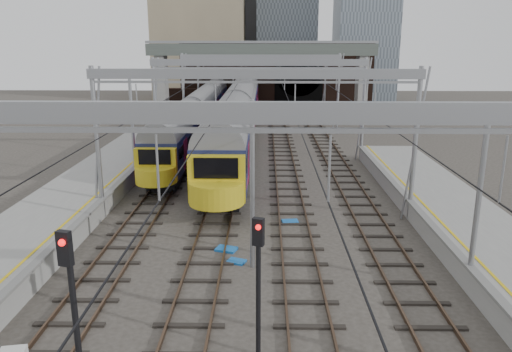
{
  "coord_description": "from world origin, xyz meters",
  "views": [
    {
      "loc": [
        0.51,
        -17.23,
        9.15
      ],
      "look_at": [
        0.04,
        7.77,
        2.4
      ],
      "focal_mm": 35.0,
      "sensor_mm": 36.0,
      "label": 1
    }
  ],
  "objects_px": {
    "train_main": "(244,97)",
    "train_second": "(210,102)",
    "signal_near_left": "(72,297)",
    "signal_near_centre": "(258,270)"
  },
  "relations": [
    {
      "from": "train_second",
      "to": "signal_near_left",
      "type": "height_order",
      "value": "signal_near_left"
    },
    {
      "from": "signal_near_left",
      "to": "signal_near_centre",
      "type": "bearing_deg",
      "value": 39.35
    },
    {
      "from": "train_main",
      "to": "signal_near_left",
      "type": "relative_size",
      "value": 14.67
    },
    {
      "from": "train_main",
      "to": "train_second",
      "type": "height_order",
      "value": "train_main"
    },
    {
      "from": "signal_near_left",
      "to": "train_second",
      "type": "bearing_deg",
      "value": 107.18
    },
    {
      "from": "train_main",
      "to": "signal_near_left",
      "type": "xyz_separation_m",
      "value": [
        -2.24,
        -49.2,
        0.4
      ]
    },
    {
      "from": "signal_near_left",
      "to": "signal_near_centre",
      "type": "xyz_separation_m",
      "value": [
        4.57,
        2.06,
        -0.22
      ]
    },
    {
      "from": "train_second",
      "to": "signal_near_left",
      "type": "xyz_separation_m",
      "value": [
        1.76,
        -47.28,
        0.71
      ]
    },
    {
      "from": "train_second",
      "to": "signal_near_left",
      "type": "relative_size",
      "value": 12.29
    },
    {
      "from": "train_main",
      "to": "train_second",
      "type": "xyz_separation_m",
      "value": [
        -4.0,
        -1.92,
        -0.31
      ]
    }
  ]
}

